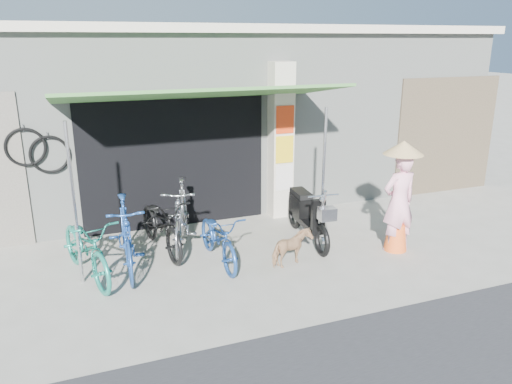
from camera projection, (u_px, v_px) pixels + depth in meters
name	position (u px, v px, depth m)	size (l,w,h in m)	color
ground	(291.00, 271.00, 7.62)	(80.00, 80.00, 0.00)	#99958B
bicycle_shop	(202.00, 109.00, 11.63)	(12.30, 5.30, 3.66)	#999D96
shop_pillar	(280.00, 141.00, 9.65)	(0.42, 0.44, 3.00)	beige
awning	(201.00, 96.00, 8.02)	(4.60, 1.88, 2.72)	#396E31
neighbour_right	(446.00, 136.00, 11.25)	(2.60, 0.06, 2.60)	brown
bike_teal	(86.00, 247.00, 7.26)	(0.65, 1.87, 0.98)	#1B7C69
bike_blue	(126.00, 236.00, 7.50)	(0.53, 1.87, 1.12)	navy
bike_black	(161.00, 224.00, 8.20)	(0.64, 1.83, 0.96)	black
bike_silver	(181.00, 215.00, 8.35)	(0.53, 1.89, 1.14)	#A1A2A6
bike_navy	(219.00, 238.00, 7.79)	(0.56, 1.62, 0.85)	navy
street_dog	(292.00, 248.00, 7.73)	(0.31, 0.68, 0.57)	tan
moped	(307.00, 215.00, 8.66)	(0.52, 1.83, 1.04)	black
nun	(399.00, 198.00, 8.13)	(0.64, 0.64, 1.86)	#F6A5BC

